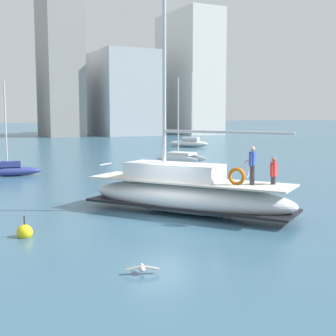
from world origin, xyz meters
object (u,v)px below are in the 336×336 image
(mooring_buoy, at_px, (25,232))
(moored_catamaran, at_px, (189,142))
(seagull, at_px, (142,268))
(moored_cutter_left, at_px, (11,169))
(moored_sloop_near, at_px, (181,156))
(main_sailboat, at_px, (187,193))

(mooring_buoy, bearing_deg, moored_catamaran, 53.42)
(seagull, bearing_deg, moored_catamaran, 59.39)
(seagull, xyz_separation_m, mooring_buoy, (-2.20, 5.44, 0.01))
(moored_cutter_left, bearing_deg, moored_sloop_near, 10.36)
(moored_sloop_near, relative_size, seagull, 7.98)
(main_sailboat, relative_size, moored_cutter_left, 1.76)
(moored_sloop_near, distance_m, seagull, 29.36)
(moored_cutter_left, relative_size, seagull, 7.02)
(seagull, bearing_deg, main_sailboat, 52.40)
(main_sailboat, distance_m, moored_sloop_near, 21.41)
(seagull, bearing_deg, moored_cutter_left, 90.35)
(moored_catamaran, bearing_deg, main_sailboat, -119.21)
(main_sailboat, bearing_deg, seagull, -127.60)
(moored_sloop_near, distance_m, moored_cutter_left, 15.17)
(moored_cutter_left, bearing_deg, main_sailboat, -72.78)
(main_sailboat, bearing_deg, moored_sloop_near, 62.52)
(moored_sloop_near, bearing_deg, seagull, -120.23)
(moored_catamaran, xyz_separation_m, seagull, (-24.49, -41.41, -0.45))
(main_sailboat, xyz_separation_m, seagull, (-4.90, -6.37, -0.73))
(mooring_buoy, bearing_deg, moored_cutter_left, 83.16)
(moored_catamaran, bearing_deg, moored_cutter_left, -142.69)
(main_sailboat, bearing_deg, mooring_buoy, -172.53)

